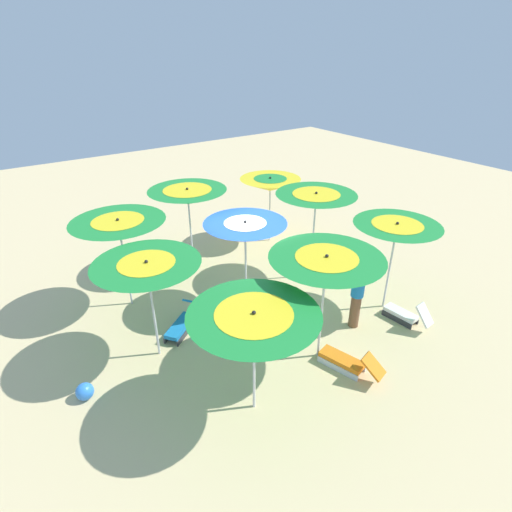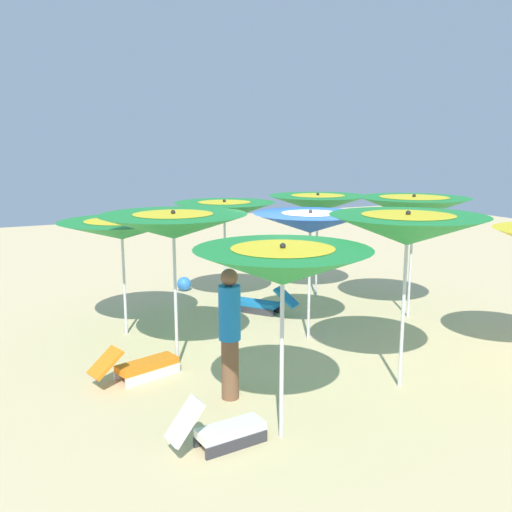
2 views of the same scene
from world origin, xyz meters
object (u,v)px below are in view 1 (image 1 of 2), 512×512
Objects in this scene: lounger_0 at (405,314)px; beach_ball at (85,391)px; lounger_2 at (347,361)px; beach_umbrella_3 at (148,271)px; beachgoer_0 at (358,291)px; beach_umbrella_0 at (254,322)px; beach_umbrella_8 at (270,184)px; beach_umbrella_4 at (245,229)px; beach_umbrella_5 at (316,201)px; beach_umbrella_6 at (119,228)px; beach_umbrella_2 at (396,232)px; beach_umbrella_7 at (188,197)px; beach_umbrella_1 at (326,266)px; lounger_1 at (183,322)px.

lounger_0 reaches higher than beach_ball.
beach_ball is at bearing 47.98° from lounger_2.
beach_umbrella_3 is at bearing 60.88° from lounger_0.
beachgoer_0 is at bearing -67.89° from lounger_2.
beach_umbrella_0 is at bearing 20.17° from beach_umbrella_3.
beach_umbrella_8 is 8.15m from beach_ball.
beach_umbrella_5 reaches higher than beach_umbrella_4.
beachgoer_0 reaches higher than lounger_0.
beach_umbrella_6 is at bearing 100.59° from beachgoer_0.
beach_umbrella_2 is 2.02m from lounger_0.
beach_umbrella_7 is at bearing 75.97° from beachgoer_0.
lounger_2 is at bearing -66.73° from beach_umbrella_2.
beach_ball is (-1.38, -5.88, -0.80)m from beachgoer_0.
beach_umbrella_5 is 1.14× the size of beach_umbrella_8.
beach_umbrella_3 is 0.99× the size of beach_umbrella_4.
beach_umbrella_5 is at bearing 2.22° from lounger_0.
beach_umbrella_3 is 1.27× the size of beachgoer_0.
beach_umbrella_8 is 1.89× the size of lounger_0.
beach_umbrella_6 reaches higher than beach_ball.
beach_umbrella_0 is 0.89× the size of beach_umbrella_7.
beach_umbrella_6 is (-3.86, -5.30, 0.06)m from beach_umbrella_2.
beach_umbrella_2 is (-0.41, 2.66, -0.15)m from beach_umbrella_1.
beach_umbrella_1 reaches higher than beach_umbrella_2.
lounger_0 is (2.36, 5.37, -1.87)m from beach_umbrella_3.
beach_umbrella_1 is 1.11× the size of beach_umbrella_8.
beach_umbrella_4 reaches higher than beach_ball.
beach_umbrella_7 reaches higher than lounger_0.
beach_umbrella_1 is 5.02m from beach_umbrella_6.
beach_ball is (-2.32, -4.67, -0.04)m from lounger_2.
beach_umbrella_5 is at bearing -9.72° from beach_umbrella_8.
beach_umbrella_6 is at bearing 43.18° from lounger_0.
beach_umbrella_0 is 2.78m from lounger_2.
beachgoer_0 is at bearing 101.63° from beach_umbrella_1.
beach_umbrella_0 is 5.09m from beach_umbrella_5.
lounger_1 is (-2.10, -4.67, -1.90)m from beach_umbrella_2.
beach_umbrella_3 is 1.75× the size of lounger_1.
beach_umbrella_5 reaches higher than beach_umbrella_3.
beach_umbrella_4 is 6.97× the size of beach_ball.
beach_umbrella_0 is 0.95× the size of beach_umbrella_4.
lounger_0 is at bearing -63.18° from beachgoer_0.
beach_umbrella_5 is 1.82× the size of lounger_2.
beach_umbrella_8 is 6.67× the size of beach_ball.
beach_umbrella_6 is at bearing -107.24° from lounger_1.
beach_umbrella_3 is 5.01m from beach_umbrella_5.
beach_umbrella_2 is 5.46m from lounger_1.
beachgoer_0 is (1.75, 4.23, -1.12)m from beach_umbrella_3.
beach_umbrella_1 is at bearing -81.27° from beach_umbrella_2.
beach_umbrella_5 is (-2.66, 2.16, 0.06)m from beach_umbrella_1.
beach_umbrella_1 reaches higher than lounger_0.
beach_umbrella_8 is at bearing 134.46° from beach_umbrella_4.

